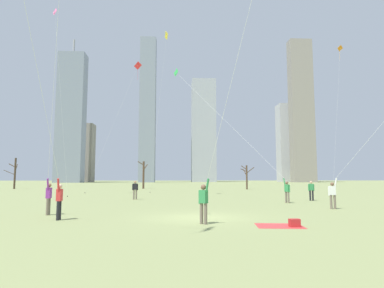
{
  "coord_description": "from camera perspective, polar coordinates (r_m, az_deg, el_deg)",
  "views": [
    {
      "loc": [
        -1.09,
        -15.85,
        1.9
      ],
      "look_at": [
        0.0,
        6.0,
        4.17
      ],
      "focal_mm": 30.42,
      "sensor_mm": 36.0,
      "label": 1
    }
  ],
  "objects": [
    {
      "name": "skyline_wide_slab",
      "position": [
        148.5,
        -18.39,
        -1.46
      ],
      "size": [
        8.02,
        6.8,
        33.74
      ],
      "color": "gray",
      "rests_on": "ground"
    },
    {
      "name": "kite_flyer_midfield_left_teal",
      "position": [
        14.47,
        -25.11,
        7.46
      ],
      "size": [
        1.19,
        10.09,
        19.25
      ],
      "color": "black",
      "rests_on": "ground"
    },
    {
      "name": "bare_tree_left_of_center",
      "position": [
        54.09,
        9.55,
        -5.51
      ],
      "size": [
        2.2,
        2.46,
        3.91
      ],
      "color": "#4C3828",
      "rests_on": "ground"
    },
    {
      "name": "bare_tree_leftmost",
      "position": [
        57.31,
        -8.49,
        -5.17
      ],
      "size": [
        1.62,
        2.78,
        4.75
      ],
      "color": "#4C3828",
      "rests_on": "ground"
    },
    {
      "name": "distant_kite_drifting_right_red",
      "position": [
        44.2,
        -10.18,
        11.68
      ],
      "size": [
        6.77,
        0.68,
        17.13
      ],
      "color": "red",
      "rests_on": "ground"
    },
    {
      "name": "skyline_mid_tower_left",
      "position": [
        158.73,
        16.7,
        0.2
      ],
      "size": [
        10.59,
        7.6,
        36.26
      ],
      "color": "#B2B2B7",
      "rests_on": "ground"
    },
    {
      "name": "distant_kite_high_overhead_orange",
      "position": [
        42.91,
        24.39,
        12.03
      ],
      "size": [
        2.66,
        1.27,
        17.63
      ],
      "color": "orange",
      "rests_on": "ground"
    },
    {
      "name": "kite_flyer_foreground_right_white",
      "position": [
        21.95,
        27.76,
        -1.85
      ],
      "size": [
        8.04,
        4.11,
        12.08
      ],
      "color": "#726656",
      "rests_on": "ground"
    },
    {
      "name": "bare_tree_far_right_edge",
      "position": [
        63.05,
        -28.64,
        -4.43
      ],
      "size": [
        1.92,
        2.04,
        5.24
      ],
      "color": "#423326",
      "rests_on": "ground"
    },
    {
      "name": "distant_kite_drifting_left_pink",
      "position": [
        40.9,
        -22.73,
        18.2
      ],
      "size": [
        3.05,
        1.9,
        20.8
      ],
      "color": "pink",
      "rests_on": "ground"
    },
    {
      "name": "skyline_mid_tower_right",
      "position": [
        150.3,
        2.02,
        2.38
      ],
      "size": [
        10.97,
        8.51,
        47.15
      ],
      "color": "#9EA3AD",
      "rests_on": "ground"
    },
    {
      "name": "ground_plane",
      "position": [
        16.0,
        1.1,
        -12.75
      ],
      "size": [
        400.0,
        400.0,
        0.0
      ],
      "primitive_type": "plane",
      "color": "#848E56"
    },
    {
      "name": "kite_flyer_far_back_green",
      "position": [
        26.86,
        12.74,
        -4.02
      ],
      "size": [
        8.85,
        10.99,
        13.92
      ],
      "color": "#726656",
      "rests_on": "ground"
    },
    {
      "name": "skyline_squat_block",
      "position": [
        136.4,
        -20.43,
        4.46
      ],
      "size": [
        10.23,
        6.47,
        57.13
      ],
      "color": "gray",
      "rests_on": "ground"
    },
    {
      "name": "distant_kite_low_near_trees_yellow",
      "position": [
        42.74,
        -4.77,
        16.25
      ],
      "size": [
        2.26,
        3.38,
        20.23
      ],
      "color": "yellow",
      "rests_on": "ground"
    },
    {
      "name": "bystander_strolling_midfield",
      "position": [
        29.03,
        20.18,
        -7.53
      ],
      "size": [
        0.51,
        0.22,
        1.62
      ],
      "color": "black",
      "rests_on": "ground"
    },
    {
      "name": "kite_flyer_midfield_right_blue",
      "position": [
        12.74,
        6.42,
        7.92
      ],
      "size": [
        3.64,
        6.07,
        16.34
      ],
      "color": "#726656",
      "rests_on": "ground"
    },
    {
      "name": "kite_flyer_midfield_center_purple",
      "position": [
        17.35,
        -23.28,
        2.08
      ],
      "size": [
        2.54,
        6.25,
        16.39
      ],
      "color": "#726656",
      "rests_on": "ground"
    },
    {
      "name": "bystander_far_off_by_trees",
      "position": [
        29.21,
        -9.94,
        -7.79
      ],
      "size": [
        0.5,
        0.27,
        1.62
      ],
      "color": "#726656",
      "rests_on": "ground"
    },
    {
      "name": "skyline_tall_tower",
      "position": [
        137.55,
        -7.79,
        6.11
      ],
      "size": [
        6.57,
        5.04,
        60.88
      ],
      "color": "gray",
      "rests_on": "ground"
    },
    {
      "name": "skyline_short_annex",
      "position": [
        146.55,
        18.62,
        5.67
      ],
      "size": [
        9.46,
        5.2,
        61.11
      ],
      "color": "gray",
      "rests_on": "ground"
    },
    {
      "name": "picnic_spot",
      "position": [
        13.6,
        16.47,
        -13.33
      ],
      "size": [
        1.95,
        1.6,
        0.31
      ],
      "color": "#CC3838",
      "rests_on": "ground"
    }
  ]
}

